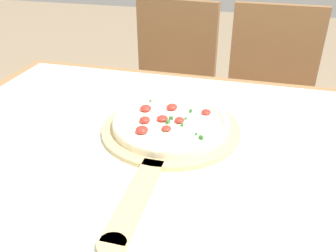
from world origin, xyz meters
The scene contains 6 objects.
dining_table centered at (0.00, 0.00, 0.63)m, with size 1.30×1.04×0.73m.
towel_cloth centered at (0.00, 0.00, 0.73)m, with size 1.22×0.96×0.00m.
pizza_peel centered at (-0.01, 0.09, 0.74)m, with size 0.35×0.58×0.01m.
pizza centered at (-0.02, 0.12, 0.76)m, with size 0.29×0.29×0.03m.
chair_left centered at (-0.21, 0.86, 0.52)m, with size 0.44×0.44×0.90m.
chair_right centered at (0.24, 0.86, 0.52)m, with size 0.41×0.41×0.90m.
Camera 1 is at (0.17, -0.62, 1.19)m, focal length 38.00 mm.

